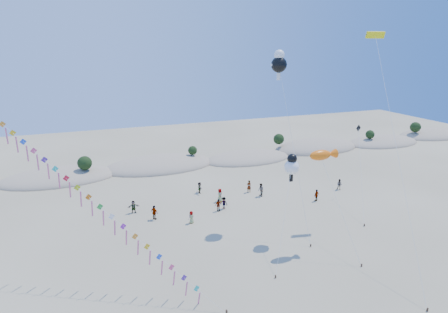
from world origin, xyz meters
TOP-DOWN VIEW (x-y plane):
  - dune_ridge at (1.06, 45.14)m, footprint 145.30×11.49m
  - kite_train at (-13.17, 16.32)m, footprint 20.23×18.39m
  - fish_kite at (10.20, 13.27)m, footprint 3.01×5.79m
  - cartoon_kite_low at (8.13, 15.60)m, footprint 5.73×7.11m
  - cartoon_kite_high at (9.25, 21.17)m, footprint 2.00×9.23m
  - parafoil_kite at (19.62, 18.21)m, footprint 8.73×17.94m
  - dark_kite at (21.78, 21.36)m, footprint 6.30×9.49m
  - beachgoers at (5.00, 26.47)m, footprint 30.06×9.83m

SIDE VIEW (x-z plane):
  - dune_ridge at x=1.06m, z-range -2.67..2.90m
  - beachgoers at x=5.00m, z-range -0.10..1.77m
  - dark_kite at x=21.78m, z-range 1.84..11.58m
  - cartoon_kite_low at x=8.13m, z-range 3.44..12.82m
  - kite_train at x=-13.17m, z-range 0.16..17.81m
  - fish_kite at x=10.20m, z-range 4.57..14.79m
  - cartoon_kite_high at x=9.25m, z-range 8.37..27.94m
  - parafoil_kite at x=19.62m, z-range 9.80..31.31m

